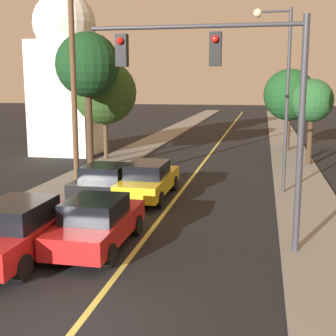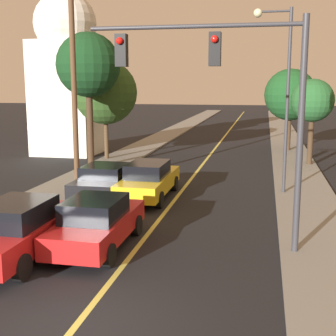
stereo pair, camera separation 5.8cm
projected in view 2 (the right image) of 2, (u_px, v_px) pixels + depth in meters
name	position (u px, v px, depth m)	size (l,w,h in m)	color
ground_plane	(72.00, 331.00, 9.13)	(200.00, 200.00, 0.00)	black
road_surface	(226.00, 135.00, 43.83)	(8.19, 80.00, 0.01)	black
sidewalk_left	(170.00, 133.00, 44.88)	(2.50, 80.00, 0.12)	gray
sidewalk_right	(284.00, 136.00, 42.75)	(2.50, 80.00, 0.12)	gray
car_near_lane_front	(97.00, 223.00, 13.59)	(1.84, 4.38, 1.53)	red
car_near_lane_second	(149.00, 180.00, 19.61)	(1.84, 4.98, 1.55)	gold
car_outer_lane_front	(20.00, 229.00, 12.84)	(1.88, 4.84, 1.63)	red
car_outer_lane_second	(107.00, 180.00, 19.84)	(2.06, 4.34, 1.40)	black
traffic_signal_mast	(230.00, 84.00, 12.73)	(5.96, 0.42, 6.42)	#333338
streetlamp_right	(280.00, 78.00, 19.53)	(1.59, 0.36, 7.71)	#333338
utility_pole_left	(74.00, 85.00, 20.43)	(1.60, 0.24, 8.83)	#513823
tree_left_near	(88.00, 66.00, 25.20)	(3.47, 3.47, 7.38)	#3D2B1C
tree_left_far	(105.00, 93.00, 28.77)	(3.93, 3.93, 6.07)	#4C3823
tree_right_near	(290.00, 95.00, 32.56)	(3.59, 3.59, 5.68)	#3D2B1C
tree_right_far	(313.00, 101.00, 26.74)	(2.46, 2.46, 4.92)	#3D2B1C
domed_building_left	(67.00, 72.00, 31.42)	(4.13, 4.13, 10.74)	silver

